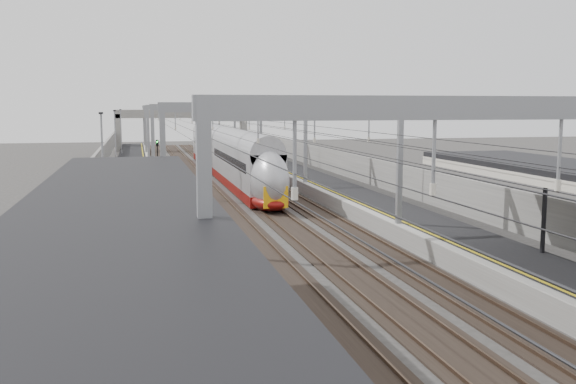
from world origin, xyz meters
TOP-DOWN VIEW (x-y plane):
  - platform_left at (-8.00, 45.00)m, footprint 4.00×120.00m
  - platform_right at (8.00, 45.00)m, footprint 4.00×120.00m
  - tracks at (0.00, 45.00)m, footprint 11.40×140.00m
  - overhead_line at (0.00, 51.62)m, footprint 13.00×140.00m
  - canopy_left at (-8.02, 2.99)m, footprint 4.40×30.00m
  - overbridge at (0.00, 100.00)m, footprint 22.00×2.20m
  - wall_left at (-11.20, 45.00)m, footprint 0.30×120.00m
  - wall_right at (11.20, 45.00)m, footprint 0.30×120.00m
  - train at (1.50, 54.46)m, footprint 2.69×49.03m
  - signal_green at (-5.20, 67.60)m, footprint 0.32×0.32m
  - signal_red_near at (3.20, 69.57)m, footprint 0.32×0.32m
  - signal_red_far at (5.40, 75.74)m, footprint 0.32×0.32m

SIDE VIEW (x-z plane):
  - tracks at x=0.00m, z-range -0.05..0.15m
  - platform_left at x=-8.00m, z-range 0.00..1.00m
  - platform_right at x=8.00m, z-range 0.00..1.00m
  - wall_left at x=-11.20m, z-range 0.00..3.20m
  - wall_right at x=11.20m, z-range 0.00..3.20m
  - train at x=1.50m, z-range -0.04..4.22m
  - signal_green at x=-5.20m, z-range 0.68..4.15m
  - signal_red_near at x=3.20m, z-range 0.68..4.15m
  - signal_red_far at x=5.40m, z-range 0.68..4.15m
  - canopy_left at x=-8.02m, z-range 2.97..7.21m
  - overbridge at x=0.00m, z-range 1.86..8.76m
  - overhead_line at x=0.00m, z-range 2.84..9.44m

